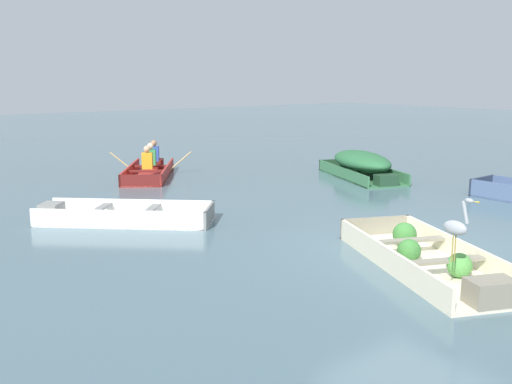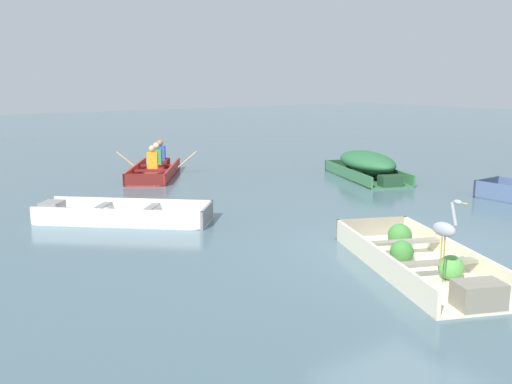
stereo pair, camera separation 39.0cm
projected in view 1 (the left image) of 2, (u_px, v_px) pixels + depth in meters
ground_plane at (417, 246)px, 9.26m from camera, size 80.00×80.00×0.00m
dinghy_cream_foreground at (428, 259)px, 8.15m from camera, size 2.50×3.58×0.42m
skiff_white_near_moored at (118, 216)px, 10.76m from camera, size 3.08×2.92×0.35m
skiff_green_mid_moored at (362, 163)px, 15.49m from camera, size 2.23×3.33×0.73m
rowboat_red_with_crew at (150, 169)px, 15.88m from camera, size 2.60×3.11×0.89m
heron_on_dinghy at (456, 226)px, 7.03m from camera, size 0.15×0.45×0.84m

